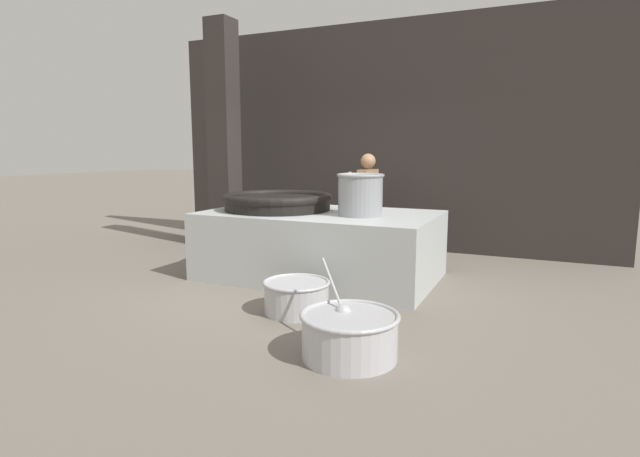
{
  "coord_description": "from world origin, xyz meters",
  "views": [
    {
      "loc": [
        2.7,
        -5.95,
        1.68
      ],
      "look_at": [
        0.0,
        0.0,
        0.66
      ],
      "focal_mm": 28.0,
      "sensor_mm": 36.0,
      "label": 1
    }
  ],
  "objects_px": {
    "giant_wok_near": "(278,201)",
    "stock_pot": "(360,194)",
    "prep_bowl_meat": "(297,295)",
    "cook": "(367,203)",
    "prep_bowl_vegetables": "(350,333)"
  },
  "relations": [
    {
      "from": "stock_pot",
      "to": "cook",
      "type": "height_order",
      "value": "cook"
    },
    {
      "from": "cook",
      "to": "prep_bowl_vegetables",
      "type": "xyz_separation_m",
      "value": [
        1.11,
        -3.6,
        -0.68
      ]
    },
    {
      "from": "prep_bowl_vegetables",
      "to": "prep_bowl_meat",
      "type": "bearing_deg",
      "value": 137.24
    },
    {
      "from": "giant_wok_near",
      "to": "stock_pot",
      "type": "bearing_deg",
      "value": -4.75
    },
    {
      "from": "giant_wok_near",
      "to": "cook",
      "type": "xyz_separation_m",
      "value": [
        0.84,
        1.29,
        -0.11
      ]
    },
    {
      "from": "stock_pot",
      "to": "prep_bowl_meat",
      "type": "xyz_separation_m",
      "value": [
        -0.21,
        -1.35,
        -0.96
      ]
    },
    {
      "from": "cook",
      "to": "prep_bowl_vegetables",
      "type": "distance_m",
      "value": 3.82
    },
    {
      "from": "stock_pot",
      "to": "prep_bowl_meat",
      "type": "height_order",
      "value": "stock_pot"
    },
    {
      "from": "prep_bowl_vegetables",
      "to": "cook",
      "type": "bearing_deg",
      "value": 107.11
    },
    {
      "from": "giant_wok_near",
      "to": "cook",
      "type": "distance_m",
      "value": 1.54
    },
    {
      "from": "giant_wok_near",
      "to": "stock_pot",
      "type": "xyz_separation_m",
      "value": [
        1.24,
        -0.1,
        0.15
      ]
    },
    {
      "from": "giant_wok_near",
      "to": "prep_bowl_vegetables",
      "type": "xyz_separation_m",
      "value": [
        1.95,
        -2.31,
        -0.79
      ]
    },
    {
      "from": "giant_wok_near",
      "to": "prep_bowl_meat",
      "type": "relative_size",
      "value": 2.12
    },
    {
      "from": "prep_bowl_meat",
      "to": "stock_pot",
      "type": "bearing_deg",
      "value": 81.33
    },
    {
      "from": "prep_bowl_meat",
      "to": "cook",
      "type": "bearing_deg",
      "value": 93.88
    }
  ]
}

